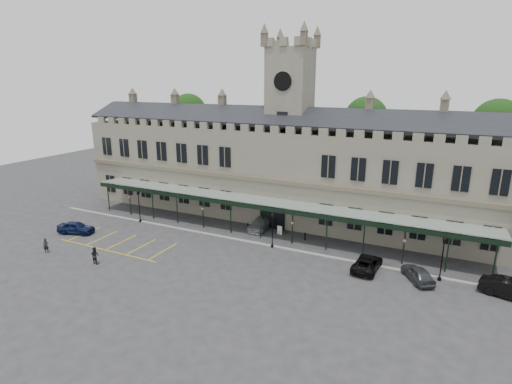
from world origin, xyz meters
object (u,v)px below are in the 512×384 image
at_px(car_left_a, 76,228).
at_px(car_van, 367,263).
at_px(station_building, 288,171).
at_px(traffic_cone, 365,273).
at_px(lamp_post_right, 443,254).
at_px(sign_board, 280,230).
at_px(clock_tower, 289,120).
at_px(person_a, 46,246).
at_px(lamp_post_left, 139,203).
at_px(car_right_a, 418,273).
at_px(lamp_post_mid, 272,227).
at_px(car_right_b, 511,289).
at_px(car_taxi, 261,224).
at_px(person_b, 95,255).

distance_m(car_left_a, car_van, 34.45).
xyz_separation_m(station_building, traffic_cone, (13.07, -13.11, -6.14)).
bearing_deg(car_van, lamp_post_right, -169.57).
relative_size(sign_board, car_van, 0.23).
xyz_separation_m(station_building, sign_board, (1.62, -6.62, -5.94)).
bearing_deg(station_building, car_van, -41.69).
bearing_deg(clock_tower, sign_board, -76.44).
xyz_separation_m(car_van, person_a, (-32.20, -11.01, 0.15)).
distance_m(traffic_cone, car_left_a, 34.30).
relative_size(lamp_post_right, person_a, 2.75).
xyz_separation_m(lamp_post_left, traffic_cone, (29.77, -2.56, -2.32)).
relative_size(station_building, car_right_a, 14.41).
xyz_separation_m(lamp_post_mid, car_right_b, (22.78, -1.05, -1.64)).
relative_size(station_building, sign_board, 55.09).
bearing_deg(car_right_a, clock_tower, -65.66).
distance_m(car_taxi, car_right_a, 19.85).
xyz_separation_m(lamp_post_mid, person_b, (-14.66, -11.62, -1.54)).
distance_m(clock_tower, car_van, 21.44).
bearing_deg(traffic_cone, person_b, -160.24).
distance_m(clock_tower, lamp_post_right, 24.74).
distance_m(car_van, person_a, 34.03).
bearing_deg(clock_tower, station_building, -90.00).
height_order(car_left_a, person_b, person_b).
xyz_separation_m(clock_tower, car_right_b, (25.14, -11.74, -12.31)).
xyz_separation_m(clock_tower, sign_board, (1.62, -6.71, -12.58)).
relative_size(lamp_post_left, car_van, 0.92).
height_order(car_left_a, car_right_a, car_left_a).
distance_m(lamp_post_mid, person_b, 18.77).
relative_size(lamp_post_right, car_taxi, 0.92).
height_order(lamp_post_right, car_van, lamp_post_right).
xyz_separation_m(lamp_post_mid, car_left_a, (-23.36, -6.50, -1.69)).
bearing_deg(sign_board, car_right_a, -13.18).
bearing_deg(station_building, car_left_a, -140.84).
bearing_deg(lamp_post_right, clock_tower, 150.72).
xyz_separation_m(sign_board, car_van, (11.38, -4.96, 0.14)).
height_order(lamp_post_mid, person_a, lamp_post_mid).
height_order(lamp_post_left, car_taxi, lamp_post_left).
relative_size(car_right_a, person_b, 2.30).
height_order(clock_tower, person_b, clock_tower).
bearing_deg(car_taxi, traffic_cone, -27.56).
height_order(station_building, person_a, station_building).
bearing_deg(station_building, sign_board, -76.27).
bearing_deg(person_b, sign_board, -131.05).
bearing_deg(sign_board, lamp_post_right, -8.69).
relative_size(lamp_post_right, car_right_b, 0.92).
height_order(lamp_post_mid, traffic_cone, lamp_post_mid).
xyz_separation_m(lamp_post_mid, lamp_post_right, (17.20, -0.28, 0.22)).
relative_size(clock_tower, car_right_a, 5.95).
height_order(lamp_post_right, car_right_a, lamp_post_right).
xyz_separation_m(lamp_post_left, sign_board, (18.32, 3.93, -2.12)).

